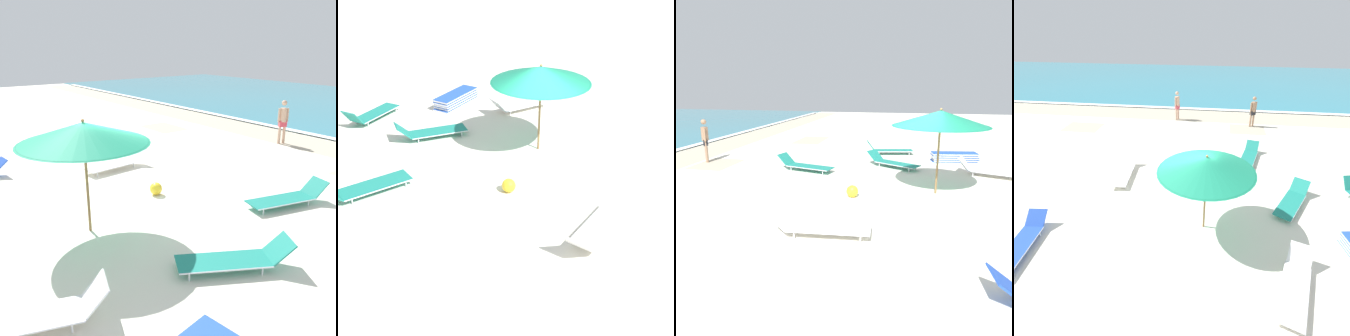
{
  "view_description": "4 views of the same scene",
  "coord_description": "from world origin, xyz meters",
  "views": [
    {
      "loc": [
        7.87,
        -4.2,
        3.89
      ],
      "look_at": [
        0.21,
        1.5,
        0.72
      ],
      "focal_mm": 40.0,
      "sensor_mm": 36.0,
      "label": 1
    },
    {
      "loc": [
        -6.02,
        8.63,
        6.02
      ],
      "look_at": [
        0.07,
        1.33,
        0.74
      ],
      "focal_mm": 50.0,
      "sensor_mm": 36.0,
      "label": 2
    },
    {
      "loc": [
        -8.57,
        -0.44,
        3.08
      ],
      "look_at": [
        0.1,
        1.4,
        0.84
      ],
      "focal_mm": 35.0,
      "sensor_mm": 36.0,
      "label": 3
    },
    {
      "loc": [
        1.13,
        -7.33,
        5.6
      ],
      "look_at": [
        0.02,
        0.79,
        0.9
      ],
      "focal_mm": 28.0,
      "sensor_mm": 36.0,
      "label": 4
    }
  ],
  "objects": [
    {
      "name": "sun_lounger_mid_beach_pair_a",
      "position": [
        3.87,
        0.29,
        0.21
      ],
      "size": [
        1.55,
        2.13,
        0.56
      ],
      "rotation": [
        0.0,
        0.0,
        -0.51
      ],
      "color": "#1E8475",
      "rests_on": "ground_plane"
    },
    {
      "name": "beach_ball",
      "position": [
        0.12,
        1.16,
        0.17
      ],
      "size": [
        0.34,
        0.34,
        0.34
      ],
      "color": "yellow",
      "rests_on": "ground_plane"
    },
    {
      "name": "sun_lounger_near_water_left",
      "position": [
        6.35,
        0.62,
        0.22
      ],
      "size": [
        1.04,
        2.17,
        0.63
      ],
      "rotation": [
        0.0,
        0.0,
        0.22
      ],
      "color": "#1E8475",
      "rests_on": "ground_plane"
    },
    {
      "name": "sun_lounger_under_umbrella",
      "position": [
        2.68,
        3.44,
        0.21
      ],
      "size": [
        1.12,
        2.23,
        0.57
      ],
      "rotation": [
        0.0,
        0.0,
        -0.25
      ],
      "color": "#1E8475",
      "rests_on": "ground_plane"
    },
    {
      "name": "sun_lounger_beside_umbrella",
      "position": [
        -2.43,
        1.42,
        0.22
      ],
      "size": [
        0.78,
        2.18,
        0.59
      ],
      "rotation": [
        0.0,
        0.0,
        0.08
      ],
      "color": "white",
      "rests_on": "ground_plane"
    },
    {
      "name": "lounger_stack",
      "position": [
        5.25,
        -2.15,
        0.21
      ],
      "size": [
        0.91,
        1.98,
        0.41
      ],
      "rotation": [
        0.0,
        0.0,
        0.16
      ],
      "color": "blue",
      "rests_on": "ground_plane"
    },
    {
      "name": "sun_lounger_mid_beach_solo",
      "position": [
        3.22,
        -3.06,
        0.22
      ],
      "size": [
        1.25,
        2.18,
        0.6
      ],
      "rotation": [
        0.0,
        0.0,
        -0.33
      ],
      "color": "white",
      "rests_on": "ground_plane"
    },
    {
      "name": "beach_umbrella",
      "position": [
        0.95,
        -1.17,
        2.19
      ],
      "size": [
        2.71,
        2.71,
        2.48
      ],
      "color": "olive",
      "rests_on": "ground_plane"
    },
    {
      "name": "ground_plane",
      "position": [
        0.0,
        0.01,
        -0.08
      ],
      "size": [
        60.0,
        60.0,
        0.16
      ],
      "color": "silver"
    }
  ]
}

